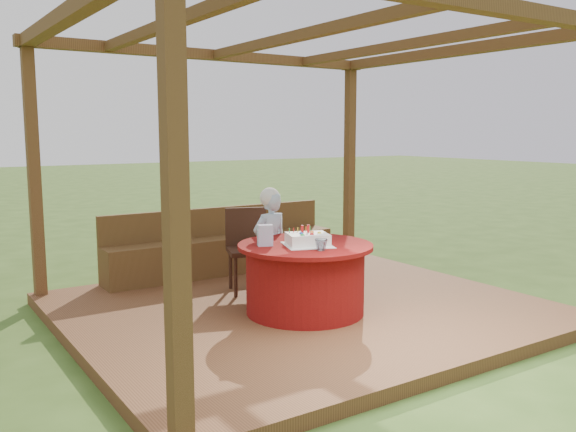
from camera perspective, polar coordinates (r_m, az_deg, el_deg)
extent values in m
plane|color=#35551C|center=(6.29, 1.27, -9.33)|extent=(60.00, 60.00, 0.00)
cube|color=brown|center=(6.27, 1.27, -8.80)|extent=(4.50, 4.00, 0.12)
cube|color=brown|center=(3.35, -10.46, 0.15)|extent=(0.12, 0.12, 2.60)
cube|color=brown|center=(6.96, -22.67, 3.65)|extent=(0.12, 0.12, 2.60)
cube|color=brown|center=(8.80, 5.78, 4.99)|extent=(0.12, 0.12, 2.60)
cube|color=brown|center=(4.68, 15.35, 18.93)|extent=(4.50, 0.14, 0.12)
cube|color=brown|center=(7.68, -6.93, 14.71)|extent=(4.50, 0.14, 0.12)
cube|color=brown|center=(5.19, -19.40, 17.65)|extent=(0.14, 4.00, 0.12)
cube|color=brown|center=(7.48, 15.35, 14.67)|extent=(0.14, 4.00, 0.12)
cube|color=brown|center=(5.45, -10.51, 17.46)|extent=(0.10, 3.70, 0.10)
cube|color=brown|center=(6.08, 1.35, 16.58)|extent=(0.10, 3.70, 0.10)
cube|color=brown|center=(6.89, 10.61, 15.42)|extent=(0.10, 3.70, 0.10)
cube|color=brown|center=(7.62, -6.02, -3.62)|extent=(3.00, 0.42, 0.45)
cube|color=brown|center=(7.71, -6.67, -0.48)|extent=(3.00, 0.06, 0.35)
cylinder|color=maroon|center=(5.91, 1.61, -6.04)|extent=(1.14, 1.14, 0.64)
cylinder|color=maroon|center=(5.84, 1.63, -2.82)|extent=(1.30, 1.30, 0.04)
cube|color=#371C11|center=(6.65, -3.64, -3.27)|extent=(0.58, 0.58, 0.05)
cylinder|color=#371C11|center=(6.49, -4.92, -5.62)|extent=(0.04, 0.04, 0.46)
cylinder|color=#371C11|center=(6.56, -1.76, -5.46)|extent=(0.04, 0.04, 0.46)
cylinder|color=#371C11|center=(6.84, -5.40, -4.92)|extent=(0.04, 0.04, 0.46)
cylinder|color=#371C11|center=(6.90, -2.40, -4.78)|extent=(0.04, 0.04, 0.46)
cube|color=#371C11|center=(6.81, -3.97, -1.09)|extent=(0.44, 0.19, 0.45)
imported|color=#92B9D8|center=(6.41, -1.69, -2.72)|extent=(0.43, 0.30, 1.12)
sphere|color=white|center=(6.33, -1.71, 1.74)|extent=(0.21, 0.21, 0.21)
cube|color=white|center=(5.76, 1.85, -2.73)|extent=(0.55, 0.55, 0.01)
cube|color=white|center=(5.75, 1.85, -2.18)|extent=(0.46, 0.41, 0.11)
cylinder|color=red|center=(5.75, 1.34, -1.26)|extent=(0.03, 0.03, 0.07)
cylinder|color=red|center=(5.79, 1.91, -1.20)|extent=(0.03, 0.03, 0.07)
sphere|color=green|center=(5.64, 1.37, -1.71)|extent=(0.04, 0.04, 0.04)
sphere|color=red|center=(5.69, 2.26, -1.63)|extent=(0.04, 0.04, 0.04)
sphere|color=yellow|center=(5.76, 2.95, -1.51)|extent=(0.04, 0.04, 0.04)
sphere|color=blue|center=(5.73, 1.25, -1.56)|extent=(0.04, 0.04, 0.04)
sphere|color=orange|center=(5.81, 2.25, -1.43)|extent=(0.04, 0.04, 0.04)
cube|color=#CF86BC|center=(5.73, -2.16, -1.82)|extent=(0.16, 0.14, 0.20)
imported|color=white|center=(5.51, 3.11, -2.70)|extent=(0.13, 0.13, 0.11)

